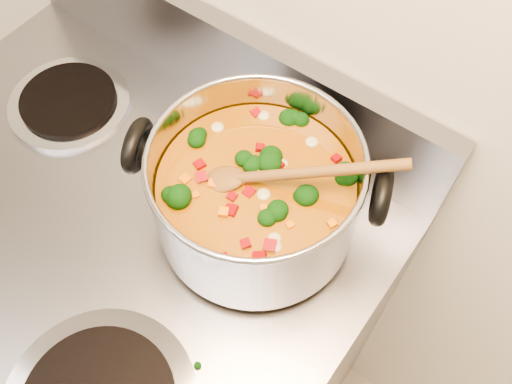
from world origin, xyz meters
TOP-DOWN VIEW (x-y plane):
  - electric_range at (0.07, 1.16)m, footprint 0.79×0.71m
  - stockpot at (0.26, 1.32)m, footprint 0.33×0.27m
  - wooden_spoon at (0.27, 1.32)m, footprint 0.24×0.15m
  - cooktop_crumbs at (0.17, 1.17)m, footprint 0.08×0.07m

SIDE VIEW (x-z plane):
  - electric_range at x=0.07m, z-range -0.07..1.01m
  - cooktop_crumbs at x=0.17m, z-range 0.92..0.93m
  - stockpot at x=0.26m, z-range 0.92..1.09m
  - wooden_spoon at x=0.27m, z-range 1.00..1.10m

